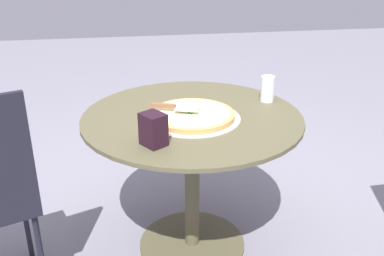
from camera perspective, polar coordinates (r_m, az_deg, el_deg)
The scene contains 6 objects.
ground_plane at distance 2.32m, azimuth 0.01°, elevation -14.75°, with size 10.00×10.00×0.00m, color slate.
patio_table at distance 2.04m, azimuth 0.02°, elevation -3.28°, with size 0.98×0.98×0.71m.
pizza_on_tray at distance 1.92m, azimuth -0.01°, elevation 1.64°, with size 0.42×0.42×0.04m.
pizza_server at distance 1.92m, azimuth -2.29°, elevation 2.79°, with size 0.22×0.11×0.02m.
drinking_cup at distance 2.14m, azimuth 9.68°, elevation 5.00°, with size 0.06×0.06×0.12m, color silver.
napkin_dispenser at distance 1.67m, azimuth -5.01°, elevation -0.19°, with size 0.09×0.07×0.13m, color black.
Camera 1 is at (0.29, 1.79, 1.45)m, focal length 41.46 mm.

